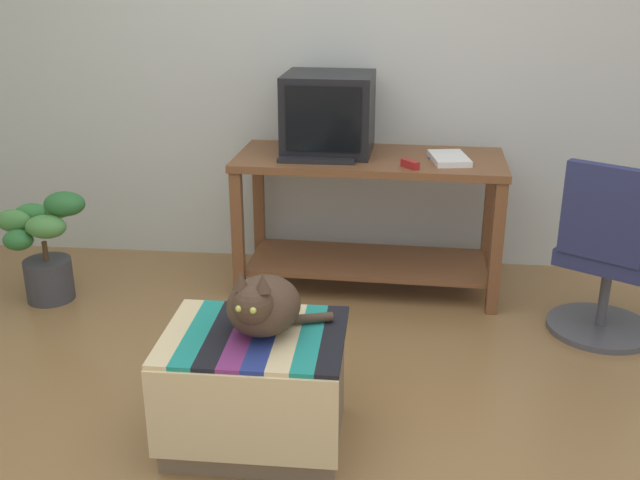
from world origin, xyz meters
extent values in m
plane|color=olive|center=(0.00, 0.00, 0.00)|extent=(14.00, 14.00, 0.00)
cube|color=silver|center=(0.00, 2.05, 1.30)|extent=(8.00, 0.10, 2.60)
cube|color=brown|center=(-0.44, 1.37, 0.36)|extent=(0.06, 0.06, 0.72)
cube|color=brown|center=(0.91, 1.31, 0.36)|extent=(0.06, 0.06, 0.72)
cube|color=brown|center=(0.93, 1.83, 0.36)|extent=(0.06, 0.06, 0.72)
cube|color=brown|center=(-0.42, 1.89, 0.36)|extent=(0.06, 0.06, 0.72)
cube|color=brown|center=(0.25, 1.60, 0.14)|extent=(1.34, 0.56, 0.02)
cube|color=brown|center=(0.25, 1.60, 0.74)|extent=(1.46, 0.66, 0.04)
cube|color=black|center=(0.02, 1.68, 0.77)|extent=(0.34, 0.32, 0.02)
cube|color=black|center=(0.02, 1.68, 0.97)|extent=(0.49, 0.45, 0.42)
cube|color=black|center=(0.01, 1.46, 0.98)|extent=(0.39, 0.03, 0.33)
cube|color=black|center=(-0.03, 1.48, 0.77)|extent=(0.40, 0.15, 0.02)
cube|color=white|center=(0.66, 1.54, 0.77)|extent=(0.22, 0.30, 0.03)
cube|color=#7A664C|center=(-0.12, 0.11, 0.22)|extent=(0.64, 0.49, 0.44)
cube|color=beige|center=(-0.12, -0.16, 0.26)|extent=(0.67, 0.01, 0.35)
cube|color=beige|center=(-0.41, 0.11, 0.45)|extent=(0.08, 0.53, 0.02)
cube|color=#1E897A|center=(-0.33, 0.11, 0.45)|extent=(0.08, 0.53, 0.02)
cube|color=black|center=(-0.24, 0.11, 0.45)|extent=(0.08, 0.53, 0.02)
cube|color=#7A2D6B|center=(-0.16, 0.11, 0.45)|extent=(0.08, 0.53, 0.02)
cube|color=navy|center=(-0.07, 0.11, 0.45)|extent=(0.08, 0.53, 0.02)
cube|color=beige|center=(0.01, 0.11, 0.45)|extent=(0.08, 0.53, 0.02)
cube|color=#1E897A|center=(0.09, 0.11, 0.45)|extent=(0.08, 0.53, 0.02)
cube|color=black|center=(0.18, 0.11, 0.45)|extent=(0.08, 0.53, 0.02)
ellipsoid|color=#473323|center=(-0.08, 0.13, 0.56)|extent=(0.31, 0.35, 0.21)
sphere|color=#473323|center=(-0.10, 0.02, 0.62)|extent=(0.15, 0.15, 0.15)
cylinder|color=#473323|center=(0.04, 0.20, 0.48)|extent=(0.25, 0.10, 0.04)
cone|color=#473323|center=(-0.14, 0.02, 0.70)|extent=(0.06, 0.06, 0.07)
cone|color=#473323|center=(-0.06, 0.01, 0.70)|extent=(0.06, 0.06, 0.07)
sphere|color=#C6D151|center=(-0.13, -0.04, 0.63)|extent=(0.02, 0.02, 0.02)
sphere|color=#C6D151|center=(-0.08, -0.05, 0.63)|extent=(0.02, 0.02, 0.02)
cylinder|color=#3D3D42|center=(-1.47, 1.24, 0.11)|extent=(0.25, 0.25, 0.23)
cylinder|color=brown|center=(-1.47, 1.24, 0.28)|extent=(0.03, 0.03, 0.11)
ellipsoid|color=#2D7033|center=(-1.32, 1.24, 0.55)|extent=(0.22, 0.16, 0.13)
ellipsoid|color=#4C8E42|center=(-1.42, 1.36, 0.48)|extent=(0.15, 0.11, 0.10)
ellipsoid|color=#38843D|center=(-1.56, 1.35, 0.45)|extent=(0.21, 0.13, 0.12)
ellipsoid|color=#4C8E42|center=(-1.61, 1.22, 0.46)|extent=(0.20, 0.10, 0.12)
ellipsoid|color=#2D7033|center=(-1.55, 1.13, 0.38)|extent=(0.16, 0.13, 0.11)
ellipsoid|color=#4C8E42|center=(-1.40, 1.16, 0.45)|extent=(0.21, 0.15, 0.12)
cylinder|color=#4C4C51|center=(1.43, 1.17, 0.01)|extent=(0.52, 0.52, 0.03)
cylinder|color=#4C4C51|center=(1.43, 1.17, 0.20)|extent=(0.05, 0.05, 0.34)
cube|color=navy|center=(1.43, 1.17, 0.41)|extent=(0.58, 0.58, 0.08)
cube|color=navy|center=(1.33, 1.01, 0.67)|extent=(0.35, 0.25, 0.44)
cube|color=#A31E1E|center=(0.46, 1.38, 0.78)|extent=(0.10, 0.11, 0.04)
cylinder|color=#2351B2|center=(0.62, 1.60, 0.76)|extent=(0.13, 0.06, 0.01)
camera|label=1|loc=(0.37, -2.28, 1.74)|focal=41.58mm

